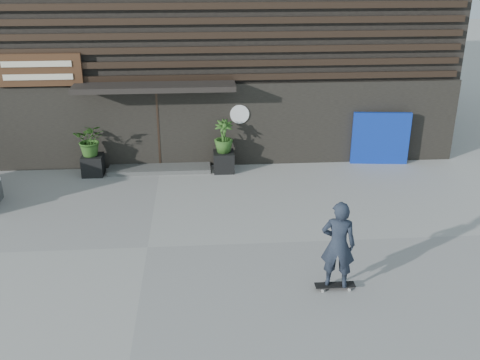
{
  "coord_description": "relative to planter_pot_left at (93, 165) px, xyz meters",
  "views": [
    {
      "loc": [
        1.26,
        -10.89,
        6.16
      ],
      "look_at": [
        2.14,
        1.08,
        1.1
      ],
      "focal_mm": 41.62,
      "sensor_mm": 36.0,
      "label": 1
    }
  ],
  "objects": [
    {
      "name": "bamboo_right",
      "position": [
        3.8,
        0.0,
        0.78
      ],
      "size": [
        0.54,
        0.54,
        0.96
      ],
      "primitive_type": "imported",
      "color": "#2D591E",
      "rests_on": "planter_pot_right"
    },
    {
      "name": "ground",
      "position": [
        1.9,
        -4.4,
        -0.3
      ],
      "size": [
        80.0,
        80.0,
        0.0
      ],
      "primitive_type": "plane",
      "color": "#9F9C96",
      "rests_on": "ground"
    },
    {
      "name": "skateboarder",
      "position": [
        5.67,
        -6.29,
        0.67
      ],
      "size": [
        0.78,
        0.58,
        1.87
      ],
      "color": "black",
      "rests_on": "ground"
    },
    {
      "name": "planter_pot_right",
      "position": [
        3.8,
        0.0,
        0.0
      ],
      "size": [
        0.6,
        0.6,
        0.6
      ],
      "primitive_type": "cube",
      "color": "black",
      "rests_on": "ground"
    },
    {
      "name": "entrance_step",
      "position": [
        1.9,
        0.2,
        -0.24
      ],
      "size": [
        3.0,
        0.8,
        0.12
      ],
      "primitive_type": "cube",
      "color": "#4A4A48",
      "rests_on": "ground"
    },
    {
      "name": "bamboo_left",
      "position": [
        0.0,
        0.0,
        0.78
      ],
      "size": [
        0.86,
        0.75,
        0.96
      ],
      "primitive_type": "imported",
      "color": "#2D591E",
      "rests_on": "planter_pot_left"
    },
    {
      "name": "planter_pot_left",
      "position": [
        0.0,
        0.0,
        0.0
      ],
      "size": [
        0.6,
        0.6,
        0.6
      ],
      "primitive_type": "cube",
      "color": "black",
      "rests_on": "ground"
    },
    {
      "name": "building",
      "position": [
        1.9,
        5.56,
        3.69
      ],
      "size": [
        18.0,
        11.0,
        8.0
      ],
      "color": "black",
      "rests_on": "ground"
    },
    {
      "name": "blue_tarp",
      "position": [
        8.56,
        0.3,
        0.5
      ],
      "size": [
        1.72,
        0.29,
        1.61
      ],
      "primitive_type": "cube",
      "rotation": [
        0.0,
        0.0,
        -0.1
      ],
      "color": "#0B2799",
      "rests_on": "ground"
    }
  ]
}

